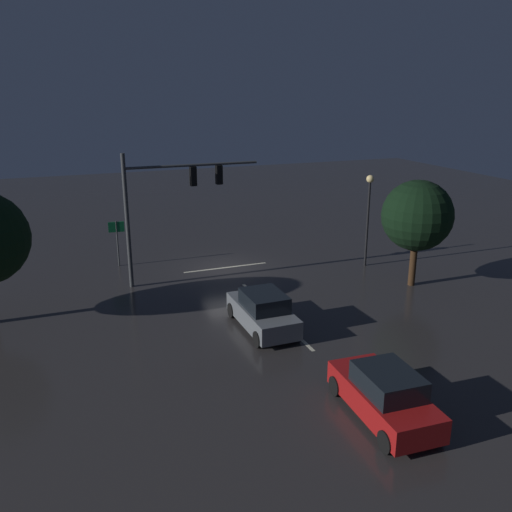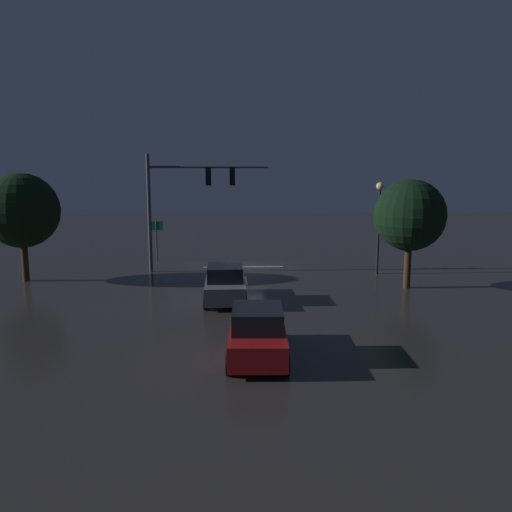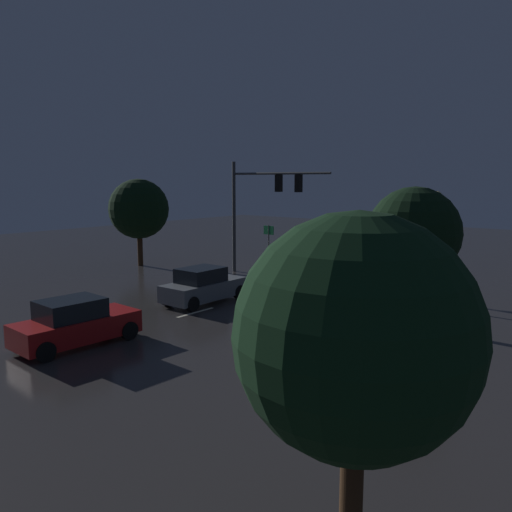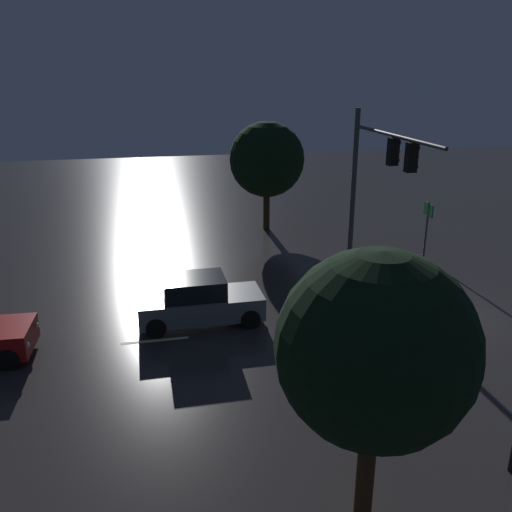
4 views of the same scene
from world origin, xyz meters
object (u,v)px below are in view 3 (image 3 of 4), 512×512
Objects in this scene: tree_left_near at (356,336)px; tree_right_near at (139,209)px; traffic_signal_assembly at (261,197)px; car_distant at (75,323)px; route_sign at (269,236)px; tree_left_far at (414,234)px; car_approaching at (203,286)px; street_lamp_left_kerb at (435,227)px.

tree_right_near reaches higher than tree_left_near.
traffic_signal_assembly reaches higher than car_distant.
traffic_signal_assembly is 5.27m from route_sign.
tree_left_far reaches higher than route_sign.
car_distant is 13.40m from tree_left_near.
tree_right_near is 20.51m from tree_left_far.
car_distant is at bearing 102.83° from traffic_signal_assembly.
tree_left_far is at bearing 156.33° from traffic_signal_assembly.
tree_left_near reaches higher than car_approaching.
car_distant is (-3.38, 14.84, -3.97)m from traffic_signal_assembly.
tree_right_near reaches higher than car_approaching.
route_sign is at bearing -67.38° from car_approaching.
route_sign is 16.70m from tree_left_far.
traffic_signal_assembly is at bearing -164.51° from tree_right_near.
tree_left_near is (-18.44, 21.81, 1.64)m from route_sign.
car_approaching and car_distant have the same top height.
tree_left_near is 29.27m from tree_right_near.
traffic_signal_assembly reaches higher than car_approaching.
tree_right_near is at bearing 44.42° from route_sign.
tree_right_near is (8.66, 2.40, -0.90)m from traffic_signal_assembly.
tree_left_near reaches higher than street_lamp_left_kerb.
tree_left_far is at bearing -71.09° from tree_left_near.
street_lamp_left_kerb is at bearing -177.06° from tree_right_near.
traffic_signal_assembly is at bearing -48.25° from tree_left_near.
route_sign is at bearing -20.94° from street_lamp_left_kerb.
route_sign is 0.48× the size of tree_left_far.
tree_left_near is (-12.71, 3.19, 2.79)m from car_distant.
car_approaching is at bearing -81.69° from car_distant.
traffic_signal_assembly is 1.61× the size of car_distant.
tree_left_near reaches higher than route_sign.
traffic_signal_assembly reaches higher than route_sign.
tree_right_near is 1.06× the size of tree_left_far.
car_approaching is at bearing 112.62° from route_sign.
street_lamp_left_kerb is 0.90× the size of tree_right_near.
traffic_signal_assembly is at bearing -72.71° from car_approaching.
street_lamp_left_kerb is (-11.16, 1.38, -1.06)m from traffic_signal_assembly.
tree_right_near reaches higher than street_lamp_left_kerb.
car_approaching is 7.59m from car_distant.
tree_left_near is 13.65m from tree_left_far.
car_approaching is 0.78× the size of tree_left_far.
route_sign is 9.04m from tree_right_near.
tree_left_far is at bearing -166.70° from car_approaching.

